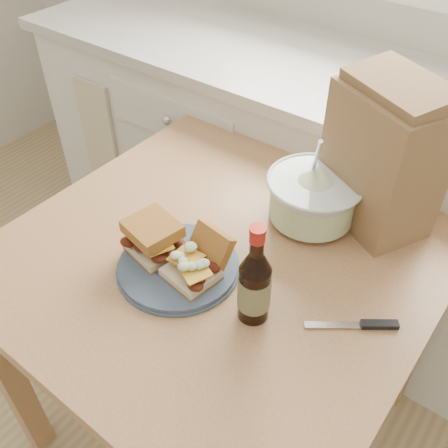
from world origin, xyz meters
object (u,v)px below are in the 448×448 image
Objects in this scene: dining_table at (222,282)px; paper_bag at (382,160)px; coleslaw_bowl at (313,200)px; plate at (178,266)px; beer_bottle at (254,285)px.

paper_bag is at bearing 55.77° from dining_table.
paper_bag is at bearing 42.07° from coleslaw_bowl.
dining_table is at bearing -116.89° from coleslaw_bowl.
dining_table is 0.48m from paper_bag.
dining_table is 3.60× the size of plate.
paper_bag reaches higher than plate.
paper_bag is (0.11, 0.10, 0.11)m from coleslaw_bowl.
dining_table is 0.17m from plate.
plate is 0.80× the size of paper_bag.
coleslaw_bowl is (0.11, 0.22, 0.18)m from dining_table.
dining_table is at bearing 69.57° from plate.
plate is 1.15× the size of coleslaw_bowl.
plate reaches higher than dining_table.
beer_bottle is 0.45m from paper_bag.
beer_bottle is (0.05, -0.33, 0.03)m from coleslaw_bowl.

